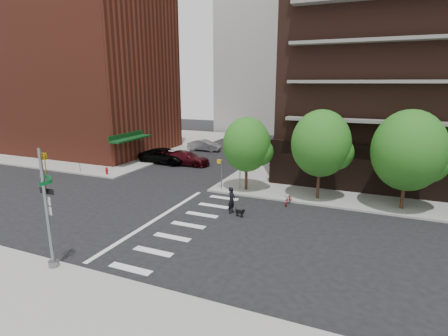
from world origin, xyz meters
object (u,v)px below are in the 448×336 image
(parked_car_black, at_px, (165,156))
(scooter, at_px, (289,199))
(dog_walker, at_px, (232,200))
(parked_car_maroon, at_px, (186,158))
(traffic_signal, at_px, (48,219))
(parked_car_silver, at_px, (204,145))
(fire_hydrant, at_px, (107,170))

(parked_car_black, height_order, scooter, parked_car_black)
(scooter, distance_m, dog_walker, 4.76)
(parked_car_black, relative_size, parked_car_maroon, 1.12)
(parked_car_maroon, relative_size, scooter, 3.46)
(traffic_signal, relative_size, dog_walker, 3.11)
(traffic_signal, relative_size, parked_car_silver, 1.32)
(fire_hydrant, xyz_separation_m, dog_walker, (15.30, -4.65, 0.41))
(fire_hydrant, xyz_separation_m, scooter, (18.64, -1.30, -0.14))
(traffic_signal, xyz_separation_m, scooter, (8.61, 13.99, -2.28))
(fire_hydrant, bearing_deg, parked_car_black, 72.24)
(parked_car_black, bearing_deg, parked_car_silver, -4.46)
(parked_car_black, xyz_separation_m, dog_walker, (13.00, -11.84, 0.12))
(parked_car_black, relative_size, scooter, 3.86)
(parked_car_black, bearing_deg, scooter, -116.22)
(traffic_signal, bearing_deg, parked_car_maroon, 102.57)
(fire_hydrant, relative_size, parked_car_maroon, 0.13)
(fire_hydrant, relative_size, scooter, 0.46)
(scooter, bearing_deg, fire_hydrant, -179.98)
(fire_hydrant, distance_m, dog_walker, 16.00)
(scooter, bearing_deg, parked_car_maroon, 151.89)
(fire_hydrant, height_order, parked_car_silver, parked_car_silver)
(dog_walker, bearing_deg, traffic_signal, 159.28)
(parked_car_silver, bearing_deg, dog_walker, -153.18)
(parked_car_silver, height_order, scooter, parked_car_silver)
(parked_car_maroon, bearing_deg, parked_car_silver, 9.94)
(parked_car_black, bearing_deg, traffic_signal, -159.80)
(scooter, xyz_separation_m, dog_walker, (-3.34, -3.35, 0.55))
(parked_car_maroon, bearing_deg, fire_hydrant, 143.00)
(parked_car_black, bearing_deg, dog_walker, -131.11)
(scooter, bearing_deg, parked_car_silver, 136.35)
(fire_hydrant, bearing_deg, traffic_signal, -56.74)
(traffic_signal, height_order, parked_car_black, traffic_signal)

